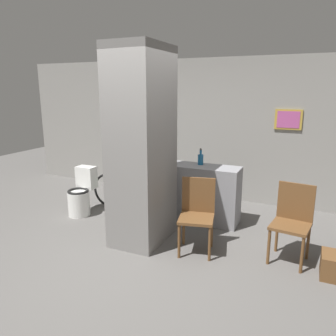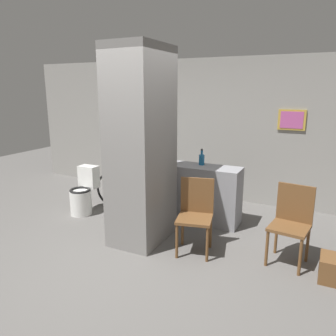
# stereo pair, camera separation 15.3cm
# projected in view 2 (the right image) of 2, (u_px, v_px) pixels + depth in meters

# --- Properties ---
(ground_plane) EXTENTS (14.00, 14.00, 0.00)m
(ground_plane) POSITION_uv_depth(u_px,v_px,m) (135.00, 254.00, 4.18)
(ground_plane) COLOR #5B5956
(wall_back) EXTENTS (8.00, 0.09, 2.60)m
(wall_back) POSITION_uv_depth(u_px,v_px,m) (207.00, 130.00, 6.17)
(wall_back) COLOR gray
(wall_back) RESTS_ON ground_plane
(pillar_center) EXTENTS (0.67, 0.91, 2.60)m
(pillar_center) POSITION_uv_depth(u_px,v_px,m) (141.00, 147.00, 4.33)
(pillar_center) COLOR gray
(pillar_center) RESTS_ON ground_plane
(counter_shelf) EXTENTS (1.21, 0.44, 0.90)m
(counter_shelf) POSITION_uv_depth(u_px,v_px,m) (201.00, 194.00, 5.14)
(counter_shelf) COLOR gray
(counter_shelf) RESTS_ON ground_plane
(toilet) EXTENTS (0.35, 0.51, 0.78)m
(toilet) POSITION_uv_depth(u_px,v_px,m) (83.00, 194.00, 5.50)
(toilet) COLOR white
(toilet) RESTS_ON ground_plane
(chair_near_pillar) EXTENTS (0.51, 0.51, 0.94)m
(chair_near_pillar) POSITION_uv_depth(u_px,v_px,m) (196.00, 212.00, 4.17)
(chair_near_pillar) COLOR brown
(chair_near_pillar) RESTS_ON ground_plane
(chair_by_doorway) EXTENTS (0.49, 0.49, 0.94)m
(chair_by_doorway) POSITION_uv_depth(u_px,v_px,m) (291.00, 221.00, 3.90)
(chair_by_doorway) COLOR brown
(chair_by_doorway) RESTS_ON ground_plane
(bicycle) EXTENTS (1.63, 0.42, 0.66)m
(bicycle) POSITION_uv_depth(u_px,v_px,m) (135.00, 193.00, 5.60)
(bicycle) COLOR black
(bicycle) RESTS_ON ground_plane
(bottle_tall) EXTENTS (0.09, 0.09, 0.26)m
(bottle_tall) POSITION_uv_depth(u_px,v_px,m) (202.00, 159.00, 5.09)
(bottle_tall) COLOR #19598C
(bottle_tall) RESTS_ON counter_shelf
(floor_crate) EXTENTS (0.34, 0.34, 0.27)m
(floor_crate) POSITION_uv_depth(u_px,v_px,m) (336.00, 269.00, 3.57)
(floor_crate) COLOR brown
(floor_crate) RESTS_ON ground_plane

